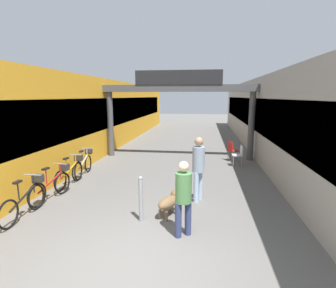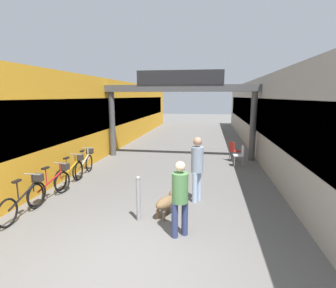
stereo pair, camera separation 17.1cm
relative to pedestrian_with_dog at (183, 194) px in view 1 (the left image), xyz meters
The scene contains 14 objects.
ground_plane 1.75m from the pedestrian_with_dog, 124.44° to the right, with size 80.00×80.00×0.00m, color #605E5B.
storefront_left 11.48m from the pedestrian_with_dog, 121.23° to the left, with size 3.00×26.00×3.78m.
storefront_right 10.71m from the pedestrian_with_dog, 66.48° to the left, with size 3.00×26.00×3.78m.
arcade_sign_gateway 7.45m from the pedestrian_with_dog, 96.69° to the left, with size 7.40×0.47×4.08m.
pedestrian_with_dog is the anchor object (origin of this frame).
pedestrian_companion 1.98m from the pedestrian_with_dog, 82.61° to the left, with size 0.45×0.45×1.83m.
dog_on_leash 1.13m from the pedestrian_with_dog, 114.28° to the left, with size 0.61×0.84×0.59m.
bicycle_black_nearest 3.95m from the pedestrian_with_dog, behind, with size 0.46×1.69×0.98m.
bicycle_red_second 4.21m from the pedestrian_with_dog, 158.43° to the left, with size 0.46×1.68×0.98m.
bicycle_orange_third 4.86m from the pedestrian_with_dog, 145.41° to the left, with size 0.46×1.69×0.98m.
bicycle_silver_farthest 5.60m from the pedestrian_with_dog, 136.28° to the left, with size 0.46×1.69×0.98m.
bollard_post_metal 1.23m from the pedestrian_with_dog, 152.69° to the left, with size 0.10×0.10×1.11m.
cafe_chair_aluminium_nearer 6.28m from the pedestrian_with_dog, 72.63° to the left, with size 0.42×0.42×0.89m.
cafe_chair_red_farther 7.05m from the pedestrian_with_dog, 76.32° to the left, with size 0.54×0.54×0.89m.
Camera 1 is at (1.23, -3.91, 2.93)m, focal length 28.00 mm.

